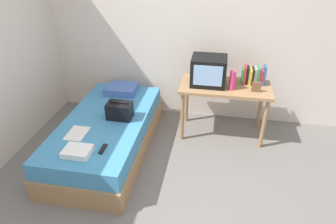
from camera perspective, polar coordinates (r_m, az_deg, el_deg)
name	(u,v)px	position (r m, az deg, el deg)	size (l,w,h in m)	color
ground_plane	(156,207)	(3.15, -2.39, -17.95)	(8.00, 8.00, 0.00)	slate
wall_back	(185,29)	(4.20, 3.25, 15.79)	(5.20, 0.10, 2.60)	beige
bed	(107,134)	(3.80, -11.71, -4.29)	(1.00, 2.00, 0.47)	#9E754C
desk	(225,92)	(3.91, 10.99, 3.89)	(1.16, 0.60, 0.74)	#9E754C
tv	(209,71)	(3.81, 7.92, 7.97)	(0.44, 0.39, 0.36)	black
water_bottle	(232,80)	(3.72, 12.43, 6.01)	(0.07, 0.07, 0.25)	#E53372
book_row	(253,75)	(3.97, 16.23, 6.84)	(0.30, 0.17, 0.25)	#337F47
picture_frame	(256,87)	(3.76, 16.82, 4.67)	(0.11, 0.02, 0.13)	brown
pillow	(122,89)	(4.24, -9.03, 4.41)	(0.42, 0.35, 0.11)	#4766AD
handbag	(120,111)	(3.60, -9.40, 0.28)	(0.30, 0.20, 0.22)	black
magazine	(77,133)	(3.47, -17.26, -3.97)	(0.21, 0.29, 0.01)	white
remote_dark	(103,149)	(3.14, -12.56, -7.02)	(0.04, 0.16, 0.02)	black
folded_towel	(78,151)	(3.14, -17.20, -7.33)	(0.28, 0.22, 0.06)	white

